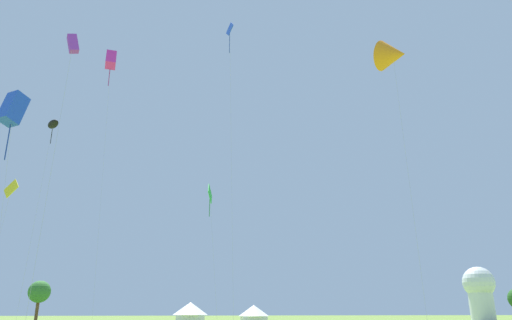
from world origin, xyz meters
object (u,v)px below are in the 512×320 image
at_px(kite_purple_box, 73,45).
at_px(festival_tent_center, 254,314).
at_px(kite_black_parafoil, 53,125).
at_px(festival_tent_left, 190,313).
at_px(kite_orange_delta, 393,55).
at_px(observatory_dome, 480,290).
at_px(kite_yellow_diamond, 11,189).
at_px(tree_distant_left, 39,292).
at_px(kite_blue_box, 13,109).
at_px(kite_magenta_box, 111,60).
at_px(kite_green_diamond, 210,195).
at_px(kite_blue_diamond, 230,36).

bearing_deg(kite_purple_box, festival_tent_center, 60.48).
distance_m(kite_black_parafoil, festival_tent_left, 31.25).
relative_size(kite_black_parafoil, festival_tent_center, 5.81).
bearing_deg(kite_orange_delta, observatory_dome, 53.54).
xyz_separation_m(kite_yellow_diamond, tree_distant_left, (0.71, 14.46, -11.28)).
xyz_separation_m(kite_orange_delta, festival_tent_center, (-7.69, 34.54, -22.29)).
bearing_deg(kite_purple_box, kite_blue_box, 135.86).
xyz_separation_m(kite_blue_box, festival_tent_left, (16.48, 28.94, -17.16)).
distance_m(kite_magenta_box, kite_green_diamond, 24.81).
bearing_deg(kite_magenta_box, observatory_dome, 23.79).
xyz_separation_m(kite_black_parafoil, festival_tent_center, (27.22, 11.41, -22.85)).
distance_m(kite_green_diamond, observatory_dome, 68.45).
bearing_deg(kite_black_parafoil, festival_tent_left, 32.01).
distance_m(kite_black_parafoil, festival_tent_center, 37.33).
xyz_separation_m(kite_yellow_diamond, kite_black_parafoil, (3.62, 0.27, 8.62)).
distance_m(kite_magenta_box, kite_blue_box, 26.93).
distance_m(kite_orange_delta, observatory_dome, 74.40).
relative_size(festival_tent_left, tree_distant_left, 0.80).
bearing_deg(festival_tent_left, kite_purple_box, -107.09).
distance_m(kite_black_parafoil, kite_orange_delta, 41.88).
height_order(kite_yellow_diamond, observatory_dome, kite_yellow_diamond).
height_order(kite_purple_box, tree_distant_left, kite_purple_box).
bearing_deg(kite_orange_delta, festival_tent_left, 115.73).
bearing_deg(kite_blue_diamond, observatory_dome, 35.41).
bearing_deg(observatory_dome, kite_yellow_diamond, -156.61).
distance_m(kite_yellow_diamond, kite_purple_box, 26.39).
bearing_deg(kite_blue_box, kite_green_diamond, 43.41).
distance_m(kite_yellow_diamond, kite_orange_delta, 45.52).
height_order(kite_black_parafoil, kite_green_diamond, kite_black_parafoil).
distance_m(kite_yellow_diamond, festival_tent_left, 28.49).
height_order(kite_purple_box, kite_green_diamond, kite_purple_box).
relative_size(kite_green_diamond, kite_blue_diamond, 0.45).
bearing_deg(kite_blue_diamond, kite_purple_box, -127.66).
relative_size(kite_black_parafoil, kite_blue_diamond, 0.65).
xyz_separation_m(kite_yellow_diamond, festival_tent_center, (30.84, 11.68, -14.23)).
distance_m(kite_magenta_box, observatory_dome, 84.38).
bearing_deg(kite_blue_box, kite_orange_delta, -9.60).
distance_m(festival_tent_left, tree_distant_left, 21.53).
distance_m(kite_purple_box, kite_green_diamond, 26.84).
xyz_separation_m(kite_magenta_box, kite_purple_box, (2.03, -26.31, -13.36)).
bearing_deg(kite_purple_box, kite_black_parafoil, 108.19).
relative_size(kite_yellow_diamond, kite_magenta_box, 0.46).
height_order(kite_black_parafoil, kite_blue_diamond, kite_blue_diamond).
height_order(kite_yellow_diamond, festival_tent_center, kite_yellow_diamond).
height_order(festival_tent_center, observatory_dome, observatory_dome).
xyz_separation_m(kite_magenta_box, kite_blue_diamond, (16.14, -8.03, 0.26)).
relative_size(kite_orange_delta, festival_tent_center, 5.92).
xyz_separation_m(kite_magenta_box, kite_green_diamond, (14.40, -3.41, -19.91)).
xyz_separation_m(kite_black_parafoil, tree_distant_left, (-2.91, 14.19, -19.90)).
xyz_separation_m(kite_yellow_diamond, kite_orange_delta, (38.52, -22.87, 8.06)).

